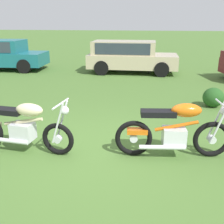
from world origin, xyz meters
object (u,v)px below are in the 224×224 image
object	(u,v)px
shrub_low	(213,97)
motorcycle_orange	(175,131)
car_beige	(128,54)
motorcycle_cream	(23,127)

from	to	relation	value
shrub_low	motorcycle_orange	bearing A→B (deg)	-111.80
motorcycle_orange	car_beige	bearing A→B (deg)	94.36
car_beige	shrub_low	distance (m)	5.69
motorcycle_orange	car_beige	distance (m)	8.19
shrub_low	car_beige	bearing A→B (deg)	120.75
motorcycle_orange	shrub_low	bearing A→B (deg)	61.06
car_beige	shrub_low	bearing A→B (deg)	-59.84
motorcycle_cream	shrub_low	world-z (taller)	motorcycle_cream
motorcycle_orange	motorcycle_cream	bearing A→B (deg)	177.25
motorcycle_orange	car_beige	size ratio (longest dim) A/B	0.51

